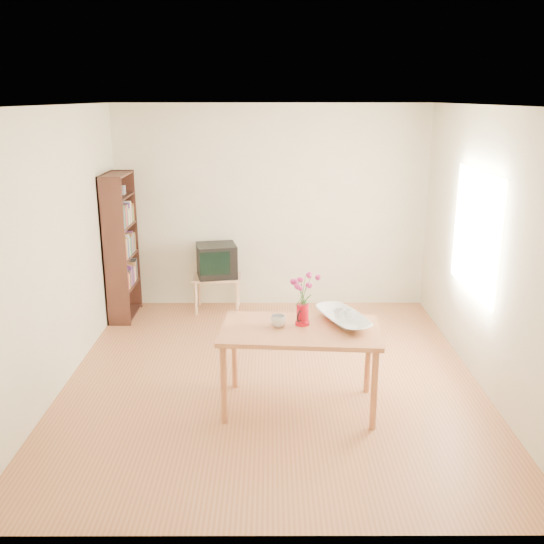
{
  "coord_description": "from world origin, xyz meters",
  "views": [
    {
      "loc": [
        -0.01,
        -5.46,
        2.68
      ],
      "look_at": [
        0.0,
        0.3,
        1.0
      ],
      "focal_mm": 40.0,
      "sensor_mm": 36.0,
      "label": 1
    }
  ],
  "objects_px": {
    "table": "(300,337)",
    "pitcher": "(302,315)",
    "bowl": "(343,299)",
    "television": "(217,260)",
    "mug": "(278,321)"
  },
  "relations": [
    {
      "from": "pitcher",
      "to": "mug",
      "type": "distance_m",
      "value": 0.22
    },
    {
      "from": "table",
      "to": "television",
      "type": "relative_size",
      "value": 2.56
    },
    {
      "from": "table",
      "to": "bowl",
      "type": "xyz_separation_m",
      "value": [
        0.38,
        0.14,
        0.31
      ]
    },
    {
      "from": "table",
      "to": "pitcher",
      "type": "bearing_deg",
      "value": 80.97
    },
    {
      "from": "mug",
      "to": "bowl",
      "type": "distance_m",
      "value": 0.61
    },
    {
      "from": "pitcher",
      "to": "table",
      "type": "bearing_deg",
      "value": -79.54
    },
    {
      "from": "pitcher",
      "to": "bowl",
      "type": "bearing_deg",
      "value": 31.71
    },
    {
      "from": "table",
      "to": "television",
      "type": "height_order",
      "value": "television"
    },
    {
      "from": "mug",
      "to": "table",
      "type": "bearing_deg",
      "value": 141.74
    },
    {
      "from": "television",
      "to": "bowl",
      "type": "bearing_deg",
      "value": -72.82
    },
    {
      "from": "bowl",
      "to": "television",
      "type": "height_order",
      "value": "bowl"
    },
    {
      "from": "pitcher",
      "to": "television",
      "type": "bearing_deg",
      "value": 135.34
    },
    {
      "from": "mug",
      "to": "pitcher",
      "type": "bearing_deg",
      "value": 167.76
    },
    {
      "from": "table",
      "to": "pitcher",
      "type": "xyz_separation_m",
      "value": [
        0.02,
        0.09,
        0.17
      ]
    },
    {
      "from": "table",
      "to": "mug",
      "type": "xyz_separation_m",
      "value": [
        -0.19,
        0.04,
        0.14
      ]
    }
  ]
}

